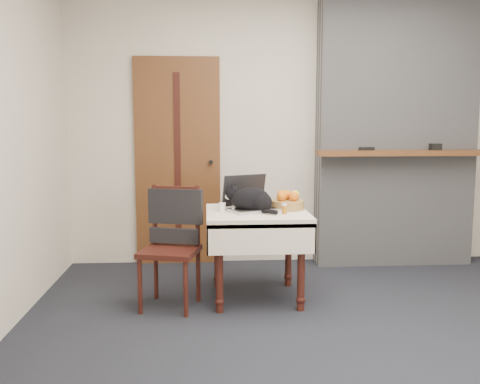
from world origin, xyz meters
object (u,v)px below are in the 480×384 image
object	(u,v)px
laptop	(249,202)
pill_bottle	(284,209)
side_table	(257,225)
chair	(173,229)
cat	(252,200)
cream_jar	(222,207)
fruit_basket	(288,202)
door	(178,162)

from	to	relation	value
laptop	pill_bottle	xyz separation A→B (m)	(0.25, -0.20, -0.03)
side_table	chair	size ratio (longest dim) A/B	0.86
cat	cream_jar	size ratio (longest dim) A/B	6.17
laptop	fruit_basket	bearing A→B (deg)	-20.68
side_table	fruit_basket	world-z (taller)	fruit_basket
cat	fruit_basket	xyz separation A→B (m)	(0.29, 0.10, -0.03)
side_table	cream_jar	size ratio (longest dim) A/B	12.06
fruit_basket	chair	distance (m)	0.92
chair	side_table	bearing A→B (deg)	21.57
cream_jar	pill_bottle	distance (m)	0.49
side_table	cat	bearing A→B (deg)	-135.75
fruit_basket	chair	bearing A→B (deg)	-170.93
cat	fruit_basket	distance (m)	0.31
side_table	pill_bottle	world-z (taller)	pill_bottle
side_table	cat	size ratio (longest dim) A/B	1.95
door	chair	distance (m)	1.28
door	cream_jar	distance (m)	1.21
laptop	chair	bearing A→B (deg)	168.05
cream_jar	fruit_basket	bearing A→B (deg)	5.57
cream_jar	door	bearing A→B (deg)	109.39
side_table	cream_jar	distance (m)	0.31
door	pill_bottle	distance (m)	1.56
side_table	laptop	bearing A→B (deg)	139.69
cream_jar	chair	xyz separation A→B (m)	(-0.38, -0.09, -0.15)
pill_bottle	side_table	bearing A→B (deg)	140.78
cream_jar	side_table	bearing A→B (deg)	-2.41
door	cat	size ratio (longest dim) A/B	5.01
door	chair	xyz separation A→B (m)	(0.02, -1.21, -0.42)
pill_bottle	chair	xyz separation A→B (m)	(-0.84, 0.08, -0.16)
laptop	cat	distance (m)	0.09
cream_jar	pill_bottle	size ratio (longest dim) A/B	0.81
pill_bottle	chair	world-z (taller)	chair
door	pill_bottle	xyz separation A→B (m)	(0.85, -1.28, -0.26)
chair	cream_jar	bearing A→B (deg)	28.21
door	laptop	xyz separation A→B (m)	(0.61, -1.08, -0.23)
laptop	fruit_basket	xyz separation A→B (m)	(0.30, 0.02, -0.01)
side_table	fruit_basket	distance (m)	0.31
laptop	cream_jar	world-z (taller)	laptop
cream_jar	fruit_basket	size ratio (longest dim) A/B	0.25
side_table	fruit_basket	xyz separation A→B (m)	(0.25, 0.06, 0.17)
cat	fruit_basket	bearing A→B (deg)	41.35
laptop	chair	size ratio (longest dim) A/B	0.51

